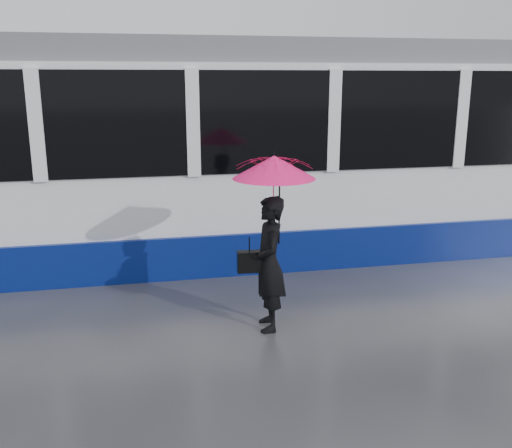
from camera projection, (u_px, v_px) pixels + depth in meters
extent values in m
plane|color=#2A2A2F|center=(189.00, 314.00, 6.95)|extent=(90.00, 90.00, 0.00)
cube|color=#3F3D38|center=(177.00, 267.00, 8.64)|extent=(34.00, 0.07, 0.02)
cube|color=#3F3D38|center=(171.00, 242.00, 10.00)|extent=(34.00, 0.07, 0.02)
imported|color=black|center=(269.00, 264.00, 6.39)|extent=(0.41, 0.59, 1.54)
imported|color=#DE1269|center=(274.00, 189.00, 6.19)|extent=(0.90, 0.92, 0.77)
cone|color=#DE1269|center=(274.00, 167.00, 6.13)|extent=(0.97, 0.97, 0.25)
cylinder|color=black|center=(274.00, 154.00, 6.09)|extent=(0.01, 0.01, 0.06)
cylinder|color=black|center=(279.00, 214.00, 6.29)|extent=(0.02, 0.02, 0.67)
cube|color=black|center=(249.00, 262.00, 6.35)|extent=(0.28, 0.14, 0.24)
cylinder|color=black|center=(249.00, 244.00, 6.30)|extent=(0.01, 0.01, 0.18)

